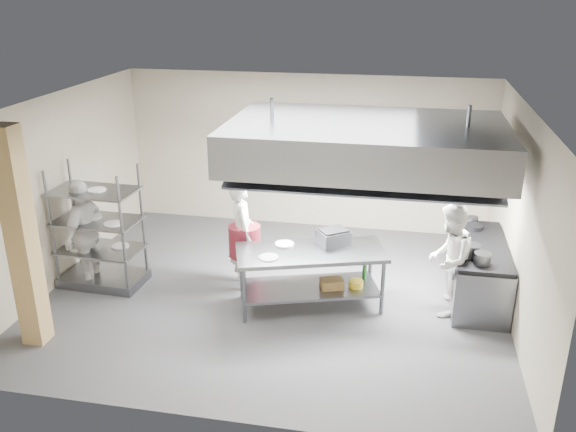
% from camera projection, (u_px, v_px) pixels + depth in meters
% --- Properties ---
extents(floor, '(7.00, 7.00, 0.00)m').
position_uv_depth(floor, '(274.00, 294.00, 9.59)').
color(floor, '#323234').
rests_on(floor, ground).
extents(ceiling, '(7.00, 7.00, 0.00)m').
position_uv_depth(ceiling, '(273.00, 104.00, 8.50)').
color(ceiling, silver).
rests_on(ceiling, wall_back).
extents(wall_back, '(7.00, 0.00, 7.00)m').
position_uv_depth(wall_back, '(307.00, 152.00, 11.79)').
color(wall_back, tan).
rests_on(wall_back, ground).
extents(wall_left, '(0.00, 6.00, 6.00)m').
position_uv_depth(wall_left, '(58.00, 190.00, 9.67)').
color(wall_left, tan).
rests_on(wall_left, ground).
extents(wall_right, '(0.00, 6.00, 6.00)m').
position_uv_depth(wall_right, '(521.00, 221.00, 8.42)').
color(wall_right, tan).
rests_on(wall_right, ground).
extents(column, '(0.30, 0.30, 3.00)m').
position_uv_depth(column, '(22.00, 239.00, 7.82)').
color(column, tan).
rests_on(column, floor).
extents(exhaust_hood, '(4.00, 2.50, 0.60)m').
position_uv_depth(exhaust_hood, '(366.00, 143.00, 8.85)').
color(exhaust_hood, slate).
rests_on(exhaust_hood, ceiling).
extents(hood_strip_a, '(1.60, 0.12, 0.04)m').
position_uv_depth(hood_strip_a, '(305.00, 161.00, 9.13)').
color(hood_strip_a, white).
rests_on(hood_strip_a, exhaust_hood).
extents(hood_strip_b, '(1.60, 0.12, 0.04)m').
position_uv_depth(hood_strip_b, '(427.00, 167.00, 8.81)').
color(hood_strip_b, white).
rests_on(hood_strip_b, exhaust_hood).
extents(wall_shelf, '(1.50, 0.28, 0.04)m').
position_uv_depth(wall_shelf, '(401.00, 159.00, 11.32)').
color(wall_shelf, slate).
rests_on(wall_shelf, wall_back).
extents(island, '(2.35, 1.53, 0.91)m').
position_uv_depth(island, '(310.00, 278.00, 9.08)').
color(island, gray).
rests_on(island, floor).
extents(island_worktop, '(2.35, 1.53, 0.06)m').
position_uv_depth(island_worktop, '(311.00, 252.00, 8.93)').
color(island_worktop, slate).
rests_on(island_worktop, island).
extents(island_undershelf, '(2.15, 1.39, 0.04)m').
position_uv_depth(island_undershelf, '(310.00, 288.00, 9.14)').
color(island_undershelf, slate).
rests_on(island_undershelf, island).
extents(pass_rack, '(1.34, 0.82, 1.96)m').
position_uv_depth(pass_rack, '(98.00, 227.00, 9.59)').
color(pass_rack, slate).
rests_on(pass_rack, floor).
extents(cooking_range, '(0.80, 2.00, 0.84)m').
position_uv_depth(cooking_range, '(477.00, 273.00, 9.34)').
color(cooking_range, gray).
rests_on(cooking_range, floor).
extents(range_top, '(0.78, 1.96, 0.06)m').
position_uv_depth(range_top, '(480.00, 246.00, 9.18)').
color(range_top, black).
rests_on(range_top, cooking_range).
extents(chef_head, '(0.67, 0.77, 1.79)m').
position_uv_depth(chef_head, '(242.00, 234.00, 9.56)').
color(chef_head, white).
rests_on(chef_head, floor).
extents(chef_line, '(0.83, 0.96, 1.69)m').
position_uv_depth(chef_line, '(449.00, 260.00, 8.78)').
color(chef_line, white).
rests_on(chef_line, floor).
extents(chef_plating, '(0.46, 1.05, 1.78)m').
position_uv_depth(chef_plating, '(85.00, 233.00, 9.59)').
color(chef_plating, white).
rests_on(chef_plating, floor).
extents(griddle, '(0.55, 0.53, 0.21)m').
position_uv_depth(griddle, '(333.00, 238.00, 9.10)').
color(griddle, slate).
rests_on(griddle, island_worktop).
extents(wicker_basket, '(0.39, 0.33, 0.14)m').
position_uv_depth(wicker_basket, '(332.00, 284.00, 9.06)').
color(wicker_basket, olive).
rests_on(wicker_basket, island_undershelf).
extents(stockpot, '(0.26, 0.26, 0.18)m').
position_uv_depth(stockpot, '(471.00, 250.00, 8.74)').
color(stockpot, gray).
rests_on(stockpot, range_top).
extents(plate_stack, '(0.28, 0.28, 0.05)m').
position_uv_depth(plate_stack, '(101.00, 247.00, 9.72)').
color(plate_stack, white).
rests_on(plate_stack, pass_rack).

